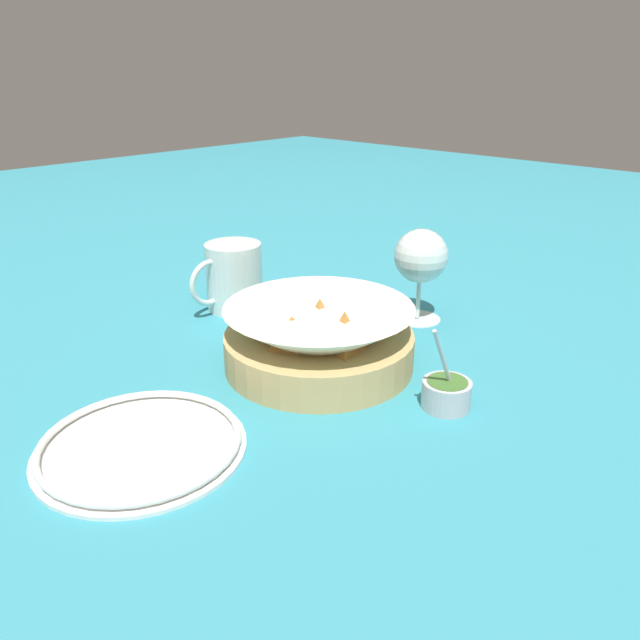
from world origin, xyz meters
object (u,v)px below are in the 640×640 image
Objects in this scene: wine_glass at (422,259)px; sauce_cup at (446,392)px; side_plate at (141,445)px; food_basket at (321,340)px; beer_mug at (234,279)px.

sauce_cup is at bearing 41.91° from wine_glass.
side_plate is at bearing -0.22° from wine_glass.
wine_glass is at bearing -138.09° from sauce_cup.
sauce_cup is at bearing 97.88° from food_basket.
food_basket is at bearing 0.15° from wine_glass.
wine_glass is at bearing 124.13° from beer_mug.
sauce_cup is 0.35m from side_plate.
wine_glass reaches higher than sauce_cup.
beer_mug is at bearing -94.25° from sauce_cup.
food_basket is at bearing -82.12° from sauce_cup.
sauce_cup is 0.29m from wine_glass.
wine_glass is 0.66× the size of side_plate.
sauce_cup is at bearing 148.48° from side_plate.
beer_mug reaches higher than side_plate.
wine_glass reaches higher than side_plate.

